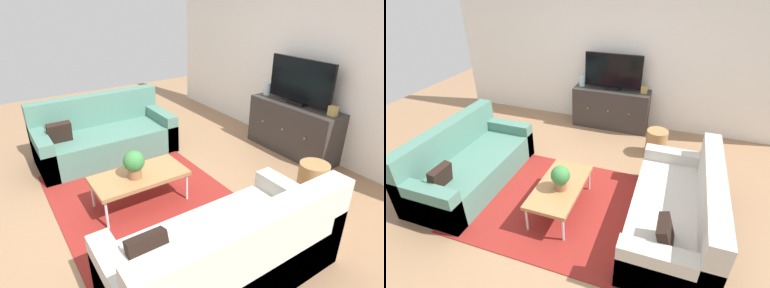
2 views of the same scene
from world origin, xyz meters
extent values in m
plane|color=#997251|center=(0.00, 0.00, 0.00)|extent=(10.00, 10.00, 0.00)
cube|color=white|center=(0.00, 2.55, 1.35)|extent=(6.40, 0.12, 2.70)
cube|color=maroon|center=(0.00, -0.15, 0.01)|extent=(2.50, 1.90, 0.01)
cube|color=#4C7A6B|center=(-1.35, -0.10, 0.20)|extent=(0.90, 1.91, 0.40)
cube|color=#4C7A6B|center=(-1.70, -0.10, 0.43)|extent=(0.20, 1.91, 0.85)
cube|color=#4C7A6B|center=(-1.35, 0.77, 0.28)|extent=(0.90, 0.18, 0.56)
cube|color=#4C7A6B|center=(-1.35, -0.97, 0.28)|extent=(0.90, 0.18, 0.56)
cube|color=black|center=(-1.30, -0.73, 0.52)|extent=(0.15, 0.30, 0.31)
cube|color=beige|center=(1.35, -0.10, 0.20)|extent=(0.90, 1.91, 0.40)
cube|color=beige|center=(1.70, -0.10, 0.43)|extent=(0.20, 1.91, 0.85)
cube|color=beige|center=(1.35, 0.77, 0.28)|extent=(0.90, 0.18, 0.56)
cube|color=black|center=(1.30, -0.73, 0.52)|extent=(0.19, 0.30, 0.32)
cube|color=#A37547|center=(0.02, -0.21, 0.36)|extent=(0.53, 1.03, 0.04)
cylinder|color=silver|center=(-0.20, -0.69, 0.17)|extent=(0.03, 0.03, 0.34)
cylinder|color=silver|center=(0.25, -0.69, 0.17)|extent=(0.03, 0.03, 0.34)
cylinder|color=silver|center=(-0.20, 0.26, 0.17)|extent=(0.03, 0.03, 0.34)
cylinder|color=silver|center=(0.25, 0.26, 0.17)|extent=(0.03, 0.03, 0.34)
cylinder|color=#936042|center=(0.06, -0.28, 0.44)|extent=(0.15, 0.15, 0.11)
sphere|color=#387A3D|center=(0.06, -0.28, 0.58)|extent=(0.23, 0.23, 0.23)
cube|color=#332D2B|center=(0.04, 2.27, 0.37)|extent=(1.41, 0.44, 0.75)
sphere|color=#B79338|center=(-0.36, 2.04, 0.41)|extent=(0.03, 0.03, 0.03)
sphere|color=#B79338|center=(0.04, 2.04, 0.41)|extent=(0.03, 0.03, 0.03)
sphere|color=#B79338|center=(0.43, 2.04, 0.41)|extent=(0.03, 0.03, 0.03)
cube|color=black|center=(0.04, 2.29, 0.77)|extent=(0.28, 0.16, 0.04)
cube|color=black|center=(0.04, 2.29, 1.09)|extent=(1.04, 0.04, 0.60)
cylinder|color=silver|center=(-0.55, 2.27, 0.84)|extent=(0.11, 0.11, 0.19)
cube|color=tan|center=(0.62, 2.27, 0.81)|extent=(0.11, 0.07, 0.13)
cylinder|color=#9E7547|center=(0.99, 1.52, 0.22)|extent=(0.34, 0.34, 0.43)
camera|label=1|loc=(2.90, -1.43, 2.18)|focal=30.18mm
camera|label=2|loc=(1.18, -2.81, 2.64)|focal=27.54mm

